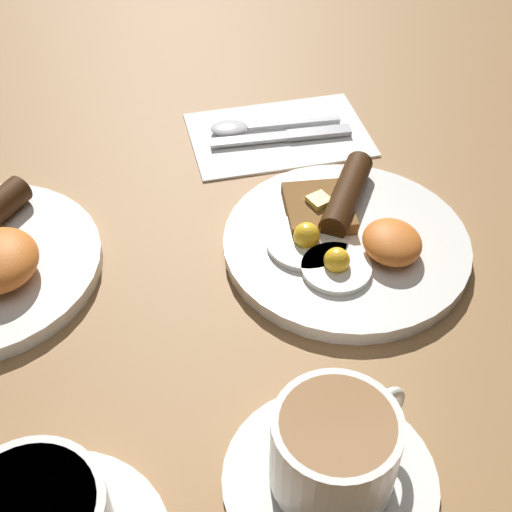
{
  "coord_description": "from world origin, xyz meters",
  "views": [
    {
      "loc": [
        -0.48,
        0.19,
        0.48
      ],
      "look_at": [
        -0.02,
        0.09,
        0.03
      ],
      "focal_mm": 50.0,
      "sensor_mm": 36.0,
      "label": 1
    }
  ],
  "objects": [
    {
      "name": "napkin",
      "position": [
        0.2,
        0.02,
        0.0
      ],
      "size": [
        0.14,
        0.21,
        0.01
      ],
      "primitive_type": "cube",
      "rotation": [
        0.0,
        0.0,
        0.03
      ],
      "color": "white",
      "rests_on": "ground_plane"
    },
    {
      "name": "spoon",
      "position": [
        0.22,
        0.06,
        0.01
      ],
      "size": [
        0.03,
        0.16,
        0.01
      ],
      "rotation": [
        0.0,
        0.0,
        1.53
      ],
      "color": "silver",
      "rests_on": "napkin"
    },
    {
      "name": "ground_plane",
      "position": [
        0.0,
        0.0,
        0.0
      ],
      "size": [
        3.0,
        3.0,
        0.0
      ],
      "primitive_type": "plane",
      "color": "olive"
    },
    {
      "name": "breakfast_plate_near",
      "position": [
        0.0,
        -0.0,
        0.01
      ],
      "size": [
        0.24,
        0.24,
        0.04
      ],
      "color": "silver",
      "rests_on": "ground_plane"
    },
    {
      "name": "knife",
      "position": [
        0.19,
        0.01,
        0.01
      ],
      "size": [
        0.02,
        0.17,
        0.01
      ],
      "rotation": [
        0.0,
        0.0,
        1.54
      ],
      "color": "silver",
      "rests_on": "napkin"
    },
    {
      "name": "teacup_near",
      "position": [
        -0.23,
        0.08,
        0.03
      ],
      "size": [
        0.16,
        0.16,
        0.08
      ],
      "color": "silver",
      "rests_on": "ground_plane"
    }
  ]
}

